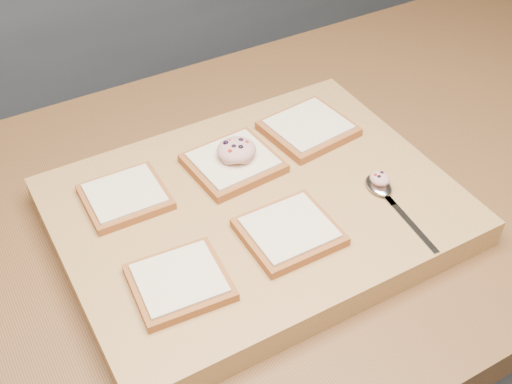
% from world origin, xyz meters
% --- Properties ---
extents(island_counter, '(2.00, 0.80, 0.90)m').
position_xyz_m(island_counter, '(0.00, 0.00, 0.45)').
color(island_counter, slate).
rests_on(island_counter, ground).
extents(back_counter, '(3.60, 0.62, 0.94)m').
position_xyz_m(back_counter, '(0.00, 1.43, 0.47)').
color(back_counter, slate).
rests_on(back_counter, ground).
extents(cutting_board, '(0.56, 0.42, 0.04)m').
position_xyz_m(cutting_board, '(-0.05, -0.05, 0.92)').
color(cutting_board, tan).
rests_on(cutting_board, island_counter).
extents(bread_far_left, '(0.12, 0.11, 0.02)m').
position_xyz_m(bread_far_left, '(-0.21, 0.04, 0.95)').
color(bread_far_left, '#A05B29').
rests_on(bread_far_left, cutting_board).
extents(bread_far_center, '(0.14, 0.13, 0.02)m').
position_xyz_m(bread_far_center, '(-0.04, 0.03, 0.95)').
color(bread_far_center, '#A05B29').
rests_on(bread_far_center, cutting_board).
extents(bread_far_right, '(0.14, 0.13, 0.02)m').
position_xyz_m(bread_far_right, '(0.11, 0.05, 0.95)').
color(bread_far_right, '#A05B29').
rests_on(bread_far_right, cutting_board).
extents(bread_near_left, '(0.12, 0.12, 0.02)m').
position_xyz_m(bread_near_left, '(-0.21, -0.14, 0.95)').
color(bread_near_left, '#A05B29').
rests_on(bread_near_left, cutting_board).
extents(bread_near_center, '(0.12, 0.11, 0.02)m').
position_xyz_m(bread_near_center, '(-0.04, -0.13, 0.95)').
color(bread_near_center, '#A05B29').
rests_on(bread_near_center, cutting_board).
extents(tuna_salad_dollop, '(0.06, 0.06, 0.03)m').
position_xyz_m(tuna_salad_dollop, '(-0.04, 0.03, 0.98)').
color(tuna_salad_dollop, '#DA968C').
rests_on(tuna_salad_dollop, bread_far_center).
extents(spoon, '(0.04, 0.17, 0.01)m').
position_xyz_m(spoon, '(0.12, -0.13, 0.95)').
color(spoon, silver).
rests_on(spoon, cutting_board).
extents(spoon_salad, '(0.03, 0.03, 0.02)m').
position_xyz_m(spoon_salad, '(0.12, -0.11, 0.96)').
color(spoon_salad, '#DA968C').
rests_on(spoon_salad, spoon).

